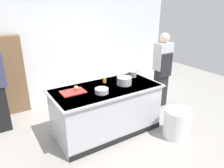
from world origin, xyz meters
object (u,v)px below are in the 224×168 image
at_px(onion, 76,88).
at_px(juice_cup, 104,80).
at_px(mixing_bowl, 102,91).
at_px(person_chef, 162,69).
at_px(stock_pot, 124,81).
at_px(sauce_pan, 133,74).
at_px(trash_bin, 177,123).

relative_size(onion, juice_cup, 0.81).
height_order(mixing_bowl, person_chef, person_chef).
bearing_deg(stock_pot, mixing_bowl, -167.27).
bearing_deg(sauce_pan, person_chef, 3.53).
xyz_separation_m(sauce_pan, mixing_bowl, (-0.95, -0.39, -0.02)).
bearing_deg(trash_bin, onion, 146.99).
relative_size(onion, sauce_pan, 0.36).
distance_m(onion, sauce_pan, 1.28).
height_order(sauce_pan, trash_bin, sauce_pan).
relative_size(stock_pot, trash_bin, 0.63).
distance_m(mixing_bowl, juice_cup, 0.50).
distance_m(juice_cup, person_chef, 1.55).
bearing_deg(onion, sauce_pan, 3.70).
bearing_deg(person_chef, mixing_bowl, 92.46).
relative_size(sauce_pan, person_chef, 0.13).
xyz_separation_m(stock_pot, juice_cup, (-0.26, 0.28, -0.02)).
bearing_deg(mixing_bowl, juice_cup, 54.20).
bearing_deg(onion, stock_pot, -11.49).
height_order(onion, juice_cup, same).
relative_size(trash_bin, person_chef, 0.31).
relative_size(onion, stock_pot, 0.24).
distance_m(stock_pot, person_chef, 1.33).
height_order(stock_pot, sauce_pan, stock_pot).
bearing_deg(trash_bin, person_chef, 59.23).
bearing_deg(person_chef, juice_cup, 80.33).
xyz_separation_m(onion, stock_pot, (0.88, -0.18, 0.01)).
distance_m(onion, trash_bin, 1.92).
height_order(juice_cup, person_chef, person_chef).
height_order(stock_pot, trash_bin, stock_pot).
relative_size(mixing_bowl, person_chef, 0.13).
relative_size(stock_pot, person_chef, 0.20).
xyz_separation_m(sauce_pan, juice_cup, (-0.66, 0.02, -0.01)).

